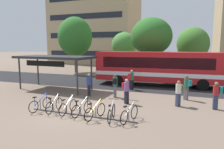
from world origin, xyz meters
The scene contains 24 objects.
ground centered at (0.00, 0.00, 0.00)m, with size 200.00×200.00×0.00m, color #7A6656.
bus_lane_asphalt centered at (0.00, 9.71, 0.00)m, with size 80.00×7.20×0.01m, color #232326.
city_bus centered at (3.49, 9.71, 1.78)m, with size 12.14×3.18×3.20m.
bike_rack centered at (0.70, -0.69, 0.10)m, with size 6.32×0.13×0.70m.
parked_bicycle_blue_0 centered at (-1.96, -0.70, 0.38)m, with size 0.52×1.71×0.99m.
parked_bicycle_black_1 centered at (-1.08, -0.59, 0.38)m, with size 0.52×1.72×0.99m.
parked_bicycle_white_2 centered at (-0.15, -0.61, 0.38)m, with size 0.52×1.72×0.99m.
parked_bicycle_black_3 centered at (0.73, -0.61, 0.38)m, with size 0.54×1.70×0.99m.
parked_bicycle_yellow_4 centered at (1.63, -0.82, 0.38)m, with size 0.60×1.68×0.99m.
parked_bicycle_white_5 centered at (2.51, -0.73, 0.38)m, with size 0.52×1.71×0.99m.
parked_bicycle_white_6 centered at (3.43, -0.64, 0.38)m, with size 0.60×1.68×0.99m.
transit_shelter centered at (-4.84, 4.77, 2.72)m, with size 6.90×3.38×2.90m.
commuter_teal_pack_0 centered at (7.69, 3.15, 0.96)m, with size 0.56×0.38×1.67m.
commuter_black_pack_1 centered at (1.05, 3.84, 1.00)m, with size 0.45×0.59×1.73m.
commuter_olive_pack_2 centered at (5.55, 3.07, 0.94)m, with size 0.57×0.60×1.64m.
commuter_red_pack_3 centered at (2.31, 2.50, 0.95)m, with size 0.60×0.56×1.65m.
commuter_red_pack_4 centered at (1.43, 6.91, 0.99)m, with size 0.52×0.61×1.73m.
commuter_olive_pack_5 centered at (-0.93, 3.55, 1.01)m, with size 0.46×0.59×1.75m.
commuter_teal_pack_6 centered at (5.98, 4.88, 1.00)m, with size 0.61×0.54×1.73m.
street_tree_0 centered at (-9.13, 15.63, 5.01)m, with size 4.73×4.73×7.76m.
street_tree_1 centered at (-2.99, 18.82, 3.90)m, with size 3.55×3.55×5.70m.
street_tree_2 centered at (1.77, 14.06, 4.84)m, with size 4.70×4.70×6.97m.
street_tree_3 centered at (6.26, 18.37, 4.01)m, with size 3.98×3.98×6.12m.
building_left_wing centered at (-14.26, 33.33, 9.24)m, with size 18.21×10.92×18.47m.
Camera 1 is at (6.20, -10.47, 3.77)m, focal length 33.90 mm.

